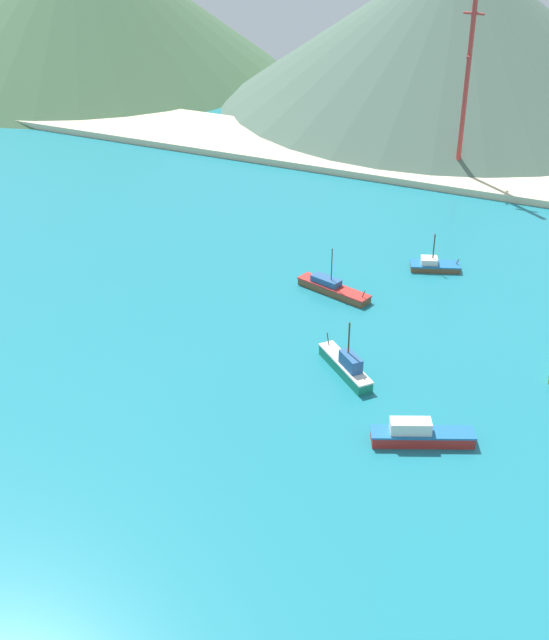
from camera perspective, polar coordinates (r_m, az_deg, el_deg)
ground at (r=85.10m, az=-5.96°, el=-10.19°), size 260.00×280.00×0.50m
fishing_boat_0 at (r=115.71m, az=3.80°, el=2.10°), size 10.93×5.14×6.39m
fishing_boat_1 at (r=98.55m, az=4.72°, el=-3.02°), size 8.57×7.89×6.83m
fishing_boat_2 at (r=123.85m, az=10.37°, el=3.55°), size 7.42×4.96×5.36m
fishing_boat_6 at (r=89.11m, az=9.47°, el=-7.39°), size 10.47×6.30×2.66m
beach_strip at (r=162.20m, az=10.84°, el=9.83°), size 247.00×21.51×1.20m
hill_central at (r=198.25m, az=11.70°, el=18.21°), size 100.32×100.32×33.77m
radio_tower at (r=154.44m, az=12.47°, el=15.14°), size 3.38×2.70×33.78m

